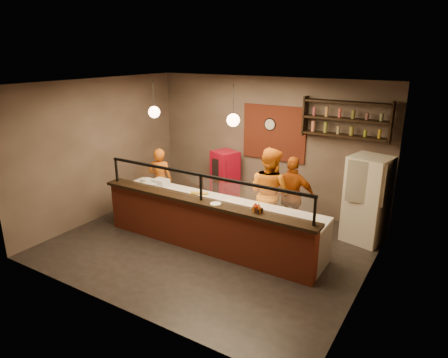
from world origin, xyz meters
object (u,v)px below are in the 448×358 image
Objects in this scene: cook_left at (160,180)px; condiment_caddy at (258,210)px; red_cooler at (225,177)px; pepper_mill at (314,219)px; cook_mid at (269,193)px; wall_clock at (270,124)px; cook_right at (292,196)px; pizza_dough at (232,203)px; fridge at (367,200)px.

condiment_caddy is (3.21, -1.16, 0.32)m from cook_left.
red_cooler is 3.99m from pepper_mill.
cook_mid is 10.18× the size of pepper_mill.
wall_clock reaches higher than condiment_caddy.
cook_left is 3.43m from condiment_caddy.
cook_left is at bearing 160.09° from condiment_caddy.
cook_right is 10.66× the size of condiment_caddy.
wall_clock reaches higher than cook_mid.
pepper_mill is at bearing 113.39° from cook_right.
cook_right is at bearing 53.59° from pizza_dough.
cook_left is (-2.12, -1.57, -1.31)m from wall_clock.
cook_right is 0.95× the size of fridge.
fridge is (1.77, 0.86, -0.07)m from cook_mid.
red_cooler reaches higher than pepper_mill.
pizza_dough is (-0.46, -0.75, -0.06)m from cook_mid.
cook_right reaches higher than pizza_dough.
pizza_dough is 0.97m from condiment_caddy.
cook_mid reaches higher than condiment_caddy.
red_cooler reaches higher than pizza_dough.
wall_clock is 0.22× the size of red_cooler.
condiment_caddy is at bearing -68.38° from wall_clock.
pepper_mill is (-0.40, -2.06, 0.26)m from fridge.
pizza_dough is (1.34, -1.94, 0.22)m from red_cooler.
red_cooler reaches higher than condiment_caddy.
fridge is 2.54m from condiment_caddy.
cook_right is (0.36, 0.35, -0.11)m from cook_mid.
fridge is 2.75m from pizza_dough.
cook_mid is 4.19× the size of pizza_dough.
cook_left is at bearing -1.81° from cook_right.
condiment_caddy is (-1.42, -2.10, 0.21)m from fridge.
pizza_dough is at bearing 44.08° from cook_right.
cook_mid is 1.83m from pepper_mill.
red_cooler is (-1.07, -0.31, -1.42)m from wall_clock.
wall_clock reaches higher than cook_right.
wall_clock is 2.01m from cook_mid.
red_cooler is 2.36m from pizza_dough.
fridge is at bearing -139.06° from cook_mid.
cook_right is at bearing -46.19° from wall_clock.
condiment_caddy is at bearing 121.01° from cook_mid.
cook_right is (3.21, 0.43, 0.07)m from cook_left.
cook_right is at bearing 165.52° from cook_left.
cook_right is (1.09, -1.14, -1.25)m from wall_clock.
fridge is at bearing -169.88° from cook_right.
condiment_caddy is (2.15, -2.42, 0.42)m from red_cooler.
pizza_dough is (0.27, -2.25, -1.19)m from wall_clock.
pizza_dough is at bearing -83.02° from wall_clock.
fridge is at bearing 55.99° from condiment_caddy.
cook_left is 4.39m from pepper_mill.
wall_clock is 0.16× the size of cook_mid.
cook_mid is at bearing 138.64° from pepper_mill.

